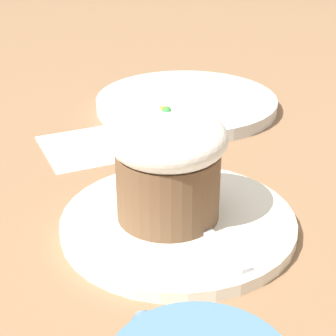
{
  "coord_description": "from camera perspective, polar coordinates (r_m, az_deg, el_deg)",
  "views": [
    {
      "loc": [
        -0.4,
        0.2,
        0.29
      ],
      "look_at": [
        0.01,
        0.01,
        0.06
      ],
      "focal_mm": 60.0,
      "sensor_mm": 36.0,
      "label": 1
    }
  ],
  "objects": [
    {
      "name": "ground_plane",
      "position": [
        0.53,
        1.04,
        -6.07
      ],
      "size": [
        4.0,
        4.0,
        0.0
      ],
      "primitive_type": "plane",
      "color": "#846042"
    },
    {
      "name": "dessert_plate",
      "position": [
        0.53,
        1.04,
        -5.53
      ],
      "size": [
        0.22,
        0.22,
        0.01
      ],
      "color": "white",
      "rests_on": "ground_plane"
    },
    {
      "name": "carrot_cake",
      "position": [
        0.5,
        -0.0,
        0.58
      ],
      "size": [
        0.11,
        0.11,
        0.11
      ],
      "color": "brown",
      "rests_on": "dessert_plate"
    },
    {
      "name": "spoon",
      "position": [
        0.52,
        2.61,
        -5.07
      ],
      "size": [
        0.12,
        0.04,
        0.01
      ],
      "color": "#B7B7BC",
      "rests_on": "dessert_plate"
    },
    {
      "name": "side_plate",
      "position": [
        0.81,
        1.88,
        6.64
      ],
      "size": [
        0.26,
        0.26,
        0.02
      ],
      "color": "silver",
      "rests_on": "ground_plane"
    },
    {
      "name": "paper_napkin",
      "position": [
        0.69,
        -8.49,
        2.08
      ],
      "size": [
        0.12,
        0.1,
        0.0
      ],
      "color": "white",
      "rests_on": "ground_plane"
    }
  ]
}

